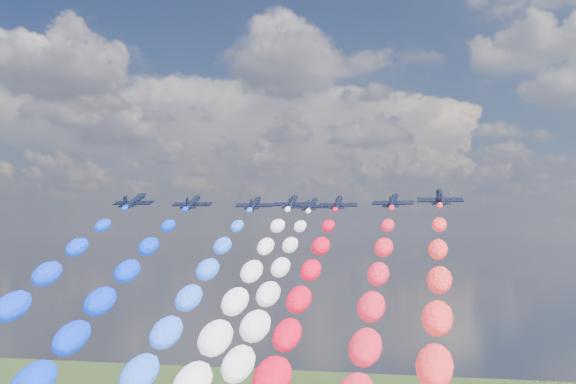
# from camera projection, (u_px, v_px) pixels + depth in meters

# --- Properties ---
(jet_0) EXTENTS (8.75, 11.68, 6.00)m
(jet_0) POSITION_uv_depth(u_px,v_px,m) (135.00, 201.00, 148.33)
(jet_0) COLOR black
(jet_1) EXTENTS (9.00, 11.85, 6.00)m
(jet_1) POSITION_uv_depth(u_px,v_px,m) (193.00, 202.00, 155.72)
(jet_1) COLOR black
(jet_2) EXTENTS (8.96, 11.82, 6.00)m
(jet_2) POSITION_uv_depth(u_px,v_px,m) (255.00, 203.00, 161.53)
(jet_2) COLOR black
(jet_3) EXTENTS (9.11, 11.93, 6.00)m
(jet_3) POSITION_uv_depth(u_px,v_px,m) (292.00, 202.00, 155.58)
(jet_3) COLOR black
(jet_4) EXTENTS (8.74, 11.67, 6.00)m
(jet_4) POSITION_uv_depth(u_px,v_px,m) (312.00, 205.00, 168.98)
(jet_4) COLOR black
(jet_5) EXTENTS (8.82, 11.72, 6.00)m
(jet_5) POSITION_uv_depth(u_px,v_px,m) (338.00, 203.00, 159.02)
(jet_5) COLOR black
(jet_6) EXTENTS (9.07, 11.90, 6.00)m
(jet_6) POSITION_uv_depth(u_px,v_px,m) (393.00, 201.00, 147.67)
(jet_6) COLOR black
(jet_7) EXTENTS (8.92, 11.80, 6.00)m
(jet_7) POSITION_uv_depth(u_px,v_px,m) (440.00, 198.00, 133.62)
(jet_7) COLOR black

